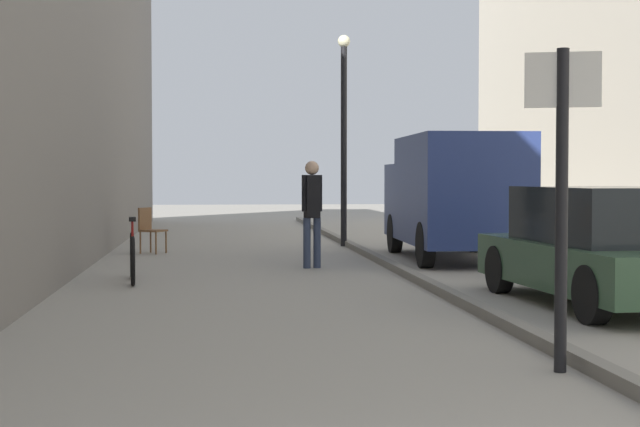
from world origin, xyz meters
TOP-DOWN VIEW (x-y plane):
  - ground_plane at (0.00, 12.00)m, footprint 80.00×80.00m
  - kerb_strip at (1.58, 12.00)m, footprint 0.16×40.00m
  - pedestrian_main_foreground at (0.24, 13.87)m, footprint 0.36×0.25m
  - delivery_van at (3.09, 15.29)m, footprint 2.06×5.02m
  - parked_car at (3.30, 8.67)m, footprint 2.03×4.29m
  - street_sign_post at (1.34, 4.82)m, footprint 0.58×0.20m
  - lamp_post at (1.48, 19.03)m, footprint 0.28×0.28m
  - bicycle_leaning at (-2.65, 11.95)m, footprint 0.22×1.77m
  - cafe_chair_near_window at (-2.76, 17.42)m, footprint 0.60×0.60m

SIDE VIEW (x-z plane):
  - ground_plane at x=0.00m, z-range 0.00..0.00m
  - kerb_strip at x=1.58m, z-range 0.00..0.12m
  - bicycle_leaning at x=-2.65m, z-range -0.11..0.87m
  - cafe_chair_near_window at x=-2.76m, z-range 0.08..1.02m
  - parked_car at x=3.30m, z-range -0.01..1.44m
  - pedestrian_main_foreground at x=0.24m, z-range 0.14..1.99m
  - delivery_van at x=3.09m, z-range 0.09..2.42m
  - street_sign_post at x=1.34m, z-range 0.25..2.85m
  - lamp_post at x=1.48m, z-range 0.34..5.10m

